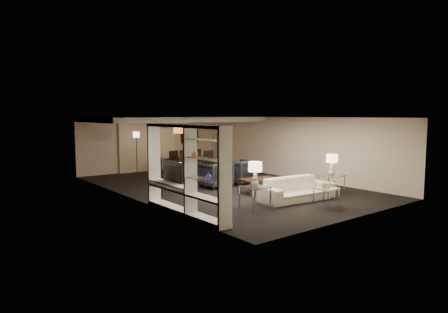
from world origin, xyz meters
TOP-DOWN VIEW (x-y plane):
  - floor at (0.00, 0.00)m, footprint 11.00×11.00m
  - ceiling at (0.00, 0.00)m, footprint 7.00×11.00m
  - wall_back at (0.00, 5.50)m, footprint 7.00×0.02m
  - wall_front at (0.00, -5.50)m, footprint 7.00×0.02m
  - wall_left at (-3.50, 0.00)m, footprint 0.02×11.00m
  - wall_right at (3.50, 0.00)m, footprint 0.02×11.00m
  - ceiling_soffit at (0.00, 3.50)m, footprint 7.00×4.00m
  - curtains at (-0.90, 5.42)m, footprint 1.50×0.12m
  - door at (0.70, 5.47)m, footprint 0.90×0.05m
  - painting at (2.10, 5.46)m, footprint 0.95×0.04m
  - media_unit at (-3.31, -2.60)m, footprint 0.38×3.40m
  - pendant_light at (0.30, 3.50)m, footprint 0.52×0.52m
  - sofa at (0.28, -3.20)m, footprint 2.49×1.15m
  - coffee_table at (0.28, -1.60)m, footprint 1.42×0.94m
  - armchair_left at (-0.32, 0.10)m, footprint 0.97×1.00m
  - armchair_right at (0.88, 0.10)m, footprint 1.05×1.07m
  - side_table_left at (-1.42, -3.20)m, footprint 0.69×0.69m
  - side_table_right at (1.98, -3.20)m, footprint 0.72×0.72m
  - table_lamp_left at (-1.42, -3.20)m, footprint 0.42×0.42m
  - table_lamp_right at (1.98, -3.20)m, footprint 0.40×0.40m
  - marble_table at (0.28, -4.30)m, footprint 0.59×0.59m
  - gold_gourd_a at (0.18, -4.30)m, footprint 0.18×0.18m
  - gold_gourd_b at (0.38, -4.30)m, footprint 0.16×0.16m
  - television at (-3.28, -1.77)m, footprint 1.00×0.13m
  - vase_blue at (-3.31, -3.63)m, footprint 0.16×0.16m
  - vase_amber at (-3.31, -3.06)m, footprint 0.15×0.15m
  - floor_speaker at (-2.66, -0.09)m, footprint 0.17×0.17m
  - dining_table at (0.63, 3.15)m, footprint 2.06×1.19m
  - chair_nl at (0.03, 2.50)m, footprint 0.49×0.49m
  - chair_nm at (0.63, 2.50)m, footprint 0.55×0.55m
  - chair_nr at (1.23, 2.50)m, footprint 0.54×0.54m
  - chair_fl at (0.03, 3.80)m, footprint 0.53×0.53m
  - chair_fm at (0.63, 3.80)m, footprint 0.54×0.54m
  - chair_fr at (1.23, 3.80)m, footprint 0.52×0.52m
  - floor_lamp at (-1.17, 4.64)m, footprint 0.35×0.35m

SIDE VIEW (x-z plane):
  - floor at x=0.00m, z-range 0.00..0.00m
  - coffee_table at x=0.28m, z-range 0.00..0.48m
  - marble_table at x=0.28m, z-range 0.00..0.55m
  - side_table_left at x=-1.42m, z-range 0.00..0.62m
  - side_table_right at x=1.98m, z-range 0.00..0.62m
  - sofa at x=0.28m, z-range 0.00..0.71m
  - dining_table at x=0.63m, z-range 0.00..0.71m
  - armchair_left at x=-0.32m, z-range 0.00..0.90m
  - armchair_right at x=0.88m, z-range 0.00..0.90m
  - chair_nl at x=0.03m, z-range 0.00..1.05m
  - chair_nm at x=0.63m, z-range 0.00..1.05m
  - chair_nr at x=1.23m, z-range 0.00..1.05m
  - chair_fl at x=0.03m, z-range 0.00..1.05m
  - chair_fm at x=0.63m, z-range 0.00..1.05m
  - chair_fr at x=1.23m, z-range 0.00..1.05m
  - floor_speaker at x=-2.66m, z-range 0.00..1.24m
  - gold_gourd_b at x=0.38m, z-range 0.55..0.71m
  - gold_gourd_a at x=0.18m, z-range 0.55..0.73m
  - floor_lamp at x=-1.17m, z-range 0.00..1.86m
  - table_lamp_left at x=-1.42m, z-range 0.62..1.31m
  - table_lamp_right at x=1.98m, z-range 0.62..1.31m
  - television at x=-3.28m, z-range 0.75..1.32m
  - door at x=0.70m, z-range 0.00..2.10m
  - vase_blue at x=-3.31m, z-range 1.06..1.23m
  - media_unit at x=-3.31m, z-range 0.00..2.35m
  - curtains at x=-0.90m, z-range 0.00..2.40m
  - wall_back at x=0.00m, z-range 0.00..2.50m
  - wall_front at x=0.00m, z-range 0.00..2.50m
  - wall_left at x=-3.50m, z-range 0.00..2.50m
  - wall_right at x=3.50m, z-range 0.00..2.50m
  - painting at x=2.10m, z-range 1.23..1.88m
  - vase_amber at x=-3.31m, z-range 1.56..1.72m
  - pendant_light at x=0.30m, z-range 1.80..2.04m
  - ceiling_soffit at x=0.00m, z-range 2.30..2.50m
  - ceiling at x=0.00m, z-range 2.49..2.51m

